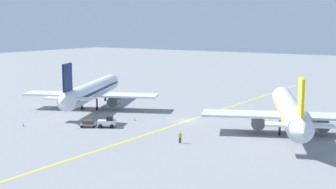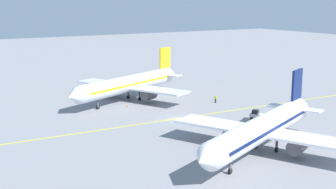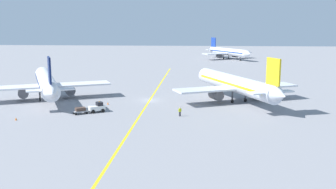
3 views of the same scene
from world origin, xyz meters
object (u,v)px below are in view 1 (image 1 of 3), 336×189
at_px(traffic_cone_near_nose, 135,119).
at_px(ground_crew_worker, 180,137).
at_px(traffic_cone_mid_apron, 265,125).
at_px(traffic_cone_by_wingtip, 23,125).
at_px(baggage_tug_white, 107,122).
at_px(airplane_at_gate, 91,91).
at_px(airplane_adjacent_stand, 290,111).
at_px(baggage_cart_trailing, 88,123).

bearing_deg(traffic_cone_near_nose, ground_crew_worker, -31.03).
relative_size(ground_crew_worker, traffic_cone_near_nose, 3.05).
distance_m(traffic_cone_near_nose, traffic_cone_mid_apron, 23.48).
bearing_deg(traffic_cone_by_wingtip, baggage_tug_white, 29.76).
height_order(baggage_tug_white, ground_crew_worker, baggage_tug_white).
height_order(airplane_at_gate, traffic_cone_near_nose, airplane_at_gate).
xyz_separation_m(airplane_at_gate, airplane_adjacent_stand, (42.08, 0.62, 0.00)).
distance_m(airplane_at_gate, baggage_cart_trailing, 18.43).
height_order(ground_crew_worker, traffic_cone_near_nose, ground_crew_worker).
xyz_separation_m(airplane_at_gate, traffic_cone_mid_apron, (36.84, 3.70, -3.43)).
distance_m(traffic_cone_near_nose, traffic_cone_by_wingtip, 19.58).
bearing_deg(traffic_cone_near_nose, airplane_adjacent_stand, 11.67).
height_order(traffic_cone_near_nose, traffic_cone_by_wingtip, same).
bearing_deg(ground_crew_worker, traffic_cone_near_nose, 148.97).
distance_m(airplane_adjacent_stand, baggage_tug_white, 30.47).
bearing_deg(traffic_cone_by_wingtip, baggage_cart_trailing, 28.93).
bearing_deg(ground_crew_worker, baggage_tug_white, 172.07).
bearing_deg(airplane_adjacent_stand, ground_crew_worker, -127.62).
height_order(airplane_adjacent_stand, baggage_cart_trailing, airplane_adjacent_stand).
xyz_separation_m(ground_crew_worker, traffic_cone_near_nose, (-15.55, 9.35, -0.63)).
bearing_deg(traffic_cone_by_wingtip, traffic_cone_mid_apron, 33.36).
bearing_deg(traffic_cone_by_wingtip, traffic_cone_near_nose, 47.43).
height_order(baggage_cart_trailing, traffic_cone_by_wingtip, baggage_cart_trailing).
bearing_deg(baggage_tug_white, baggage_cart_trailing, -147.38).
relative_size(baggage_cart_trailing, traffic_cone_mid_apron, 5.35).
distance_m(traffic_cone_mid_apron, traffic_cone_by_wingtip, 41.99).
bearing_deg(traffic_cone_mid_apron, traffic_cone_by_wingtip, -146.64).
distance_m(ground_crew_worker, traffic_cone_by_wingtip, 29.25).
xyz_separation_m(baggage_tug_white, traffic_cone_by_wingtip, (-12.77, -7.30, -0.63)).
height_order(airplane_at_gate, traffic_cone_mid_apron, airplane_at_gate).
height_order(ground_crew_worker, traffic_cone_mid_apron, ground_crew_worker).
xyz_separation_m(baggage_tug_white, traffic_cone_mid_apron, (22.30, 15.79, -0.63)).
bearing_deg(baggage_tug_white, ground_crew_worker, -7.93).
relative_size(airplane_at_gate, traffic_cone_mid_apron, 61.01).
xyz_separation_m(airplane_adjacent_stand, traffic_cone_by_wingtip, (-40.31, -20.01, -3.43)).
bearing_deg(airplane_at_gate, airplane_adjacent_stand, 0.84).
distance_m(baggage_cart_trailing, ground_crew_worker, 18.81).
xyz_separation_m(baggage_cart_trailing, traffic_cone_mid_apron, (25.08, 17.57, -0.49)).
xyz_separation_m(airplane_at_gate, ground_crew_worker, (30.57, -14.33, -2.80)).
distance_m(airplane_at_gate, traffic_cone_mid_apron, 37.19).
distance_m(baggage_cart_trailing, traffic_cone_by_wingtip, 11.43).
relative_size(traffic_cone_mid_apron, traffic_cone_by_wingtip, 1.00).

